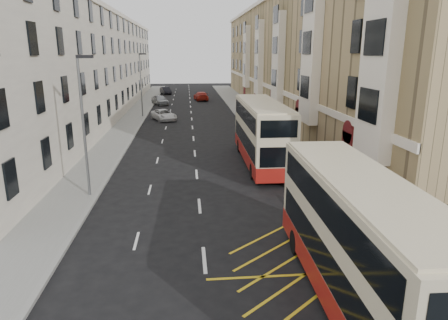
{
  "coord_description": "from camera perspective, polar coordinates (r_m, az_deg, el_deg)",
  "views": [
    {
      "loc": [
        -0.56,
        -10.82,
        8.29
      ],
      "look_at": [
        1.33,
        9.48,
        2.76
      ],
      "focal_mm": 32.0,
      "sensor_mm": 36.0,
      "label": 1
    }
  ],
  "objects": [
    {
      "name": "white_van",
      "position": [
        50.89,
        -8.61,
        6.39
      ],
      "size": [
        3.83,
        5.26,
        1.33
      ],
      "primitive_type": "imported",
      "rotation": [
        0.0,
        0.0,
        0.38
      ],
      "color": "silver",
      "rests_on": "ground"
    },
    {
      "name": "double_decker_rear",
      "position": [
        30.25,
        5.4,
        3.89
      ],
      "size": [
        2.85,
        11.86,
        4.72
      ],
      "rotation": [
        0.0,
        0.0,
        -0.01
      ],
      "color": "beige",
      "rests_on": "ground"
    },
    {
      "name": "terrace_left",
      "position": [
        57.8,
        -18.64,
        12.65
      ],
      "size": [
        9.18,
        79.0,
        13.25
      ],
      "color": "silver",
      "rests_on": "ground"
    },
    {
      "name": "pavement_right",
      "position": [
        42.51,
        6.43,
        3.94
      ],
      "size": [
        4.0,
        120.0,
        0.15
      ],
      "primitive_type": "cube",
      "color": "slate",
      "rests_on": "ground"
    },
    {
      "name": "kerb_right",
      "position": [
        42.15,
        3.76,
        3.91
      ],
      "size": [
        0.25,
        120.0,
        0.15
      ],
      "primitive_type": "cube",
      "color": "gray",
      "rests_on": "ground"
    },
    {
      "name": "street_lamp_far",
      "position": [
        53.26,
        -11.75,
        10.94
      ],
      "size": [
        0.93,
        0.18,
        8.0
      ],
      "color": "slate",
      "rests_on": "pavement_left"
    },
    {
      "name": "double_decker_front",
      "position": [
        14.06,
        18.65,
        -11.01
      ],
      "size": [
        2.88,
        11.26,
        4.46
      ],
      "rotation": [
        0.0,
        0.0,
        -0.03
      ],
      "color": "beige",
      "rests_on": "ground"
    },
    {
      "name": "litter_bin",
      "position": [
        15.53,
        28.31,
        -16.21
      ],
      "size": [
        0.61,
        0.61,
        1.01
      ],
      "color": "black",
      "rests_on": "pavement_right"
    },
    {
      "name": "car_red",
      "position": [
        71.66,
        -3.3,
        9.11
      ],
      "size": [
        2.69,
        5.38,
        1.5
      ],
      "primitive_type": "imported",
      "rotation": [
        0.0,
        0.0,
        3.26
      ],
      "color": "#AE2115",
      "rests_on": "ground"
    },
    {
      "name": "kerb_left",
      "position": [
        41.99,
        -12.67,
        3.53
      ],
      "size": [
        0.25,
        120.0,
        0.15
      ],
      "primitive_type": "cube",
      "color": "gray",
      "rests_on": "ground"
    },
    {
      "name": "car_dark",
      "position": [
        83.03,
        -8.35,
        9.79
      ],
      "size": [
        2.69,
        4.63,
        1.44
      ],
      "primitive_type": "imported",
      "rotation": [
        0.0,
        0.0,
        0.28
      ],
      "color": "black",
      "rests_on": "ground"
    },
    {
      "name": "guard_railing",
      "position": [
        19.39,
        15.85,
        -7.97
      ],
      "size": [
        0.06,
        6.56,
        1.01
      ],
      "color": "#B50F03",
      "rests_on": "pavement_right"
    },
    {
      "name": "pavement_left",
      "position": [
        42.21,
        -14.69,
        3.46
      ],
      "size": [
        3.0,
        120.0,
        0.15
      ],
      "primitive_type": "cube",
      "color": "slate",
      "rests_on": "ground"
    },
    {
      "name": "car_silver",
      "position": [
        66.09,
        -9.15,
        8.47
      ],
      "size": [
        3.4,
        4.98,
        1.57
      ],
      "primitive_type": "imported",
      "rotation": [
        0.0,
        0.0,
        0.37
      ],
      "color": "#9CA0A4",
      "rests_on": "ground"
    },
    {
      "name": "road_markings",
      "position": [
        56.43,
        -4.71,
        6.69
      ],
      "size": [
        10.0,
        110.0,
        0.01
      ],
      "primitive_type": null,
      "color": "silver",
      "rests_on": "ground"
    },
    {
      "name": "pedestrian_mid",
      "position": [
        16.72,
        25.73,
        -11.88
      ],
      "size": [
        1.06,
        0.89,
        1.92
      ],
      "primitive_type": "imported",
      "rotation": [
        0.0,
        0.0,
        0.19
      ],
      "color": "black",
      "rests_on": "pavement_right"
    },
    {
      "name": "pedestrian_far",
      "position": [
        17.82,
        18.62,
        -9.99
      ],
      "size": [
        1.02,
        0.68,
        1.61
      ],
      "primitive_type": "imported",
      "rotation": [
        0.0,
        0.0,
        2.8
      ],
      "color": "black",
      "rests_on": "pavement_right"
    },
    {
      "name": "street_lamp_near",
      "position": [
        23.83,
        -19.4,
        5.5
      ],
      "size": [
        0.93,
        0.18,
        8.0
      ],
      "color": "slate",
      "rests_on": "pavement_left"
    },
    {
      "name": "terrace_right",
      "position": [
        58.28,
        10.38,
        14.18
      ],
      "size": [
        10.75,
        79.0,
        15.25
      ],
      "color": "tan",
      "rests_on": "ground"
    }
  ]
}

